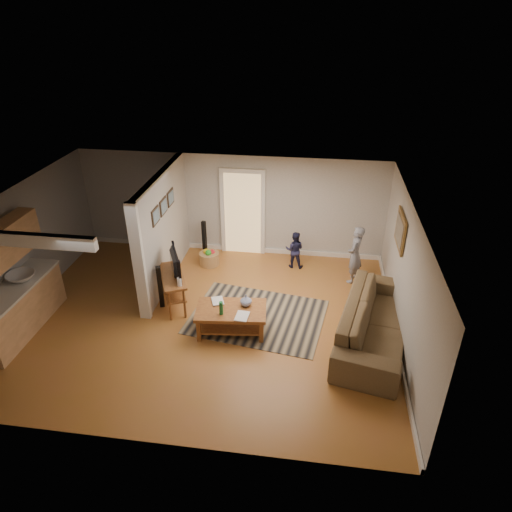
# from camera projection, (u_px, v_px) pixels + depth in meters

# --- Properties ---
(ground) EXTENTS (7.50, 7.50, 0.00)m
(ground) POSITION_uv_depth(u_px,v_px,m) (205.00, 319.00, 9.21)
(ground) COLOR #986526
(ground) RESTS_ON ground
(room_shell) EXTENTS (7.54, 6.02, 2.52)m
(room_shell) POSITION_uv_depth(u_px,v_px,m) (154.00, 242.00, 9.00)
(room_shell) COLOR #A4A19D
(room_shell) RESTS_ON ground
(area_rug) EXTENTS (2.89, 2.30, 0.01)m
(area_rug) POSITION_uv_depth(u_px,v_px,m) (257.00, 317.00, 9.27)
(area_rug) COLOR black
(area_rug) RESTS_ON ground
(sofa) EXTENTS (1.73, 3.06, 0.84)m
(sofa) POSITION_uv_depth(u_px,v_px,m) (373.00, 340.00, 8.64)
(sofa) COLOR #4B4425
(sofa) RESTS_ON ground
(coffee_table) EXTENTS (1.40, 0.90, 0.79)m
(coffee_table) POSITION_uv_depth(u_px,v_px,m) (232.00, 313.00, 8.69)
(coffee_table) COLOR #5E2C16
(coffee_table) RESTS_ON ground
(tv_console) EXTENTS (0.89, 1.24, 1.00)m
(tv_console) POSITION_uv_depth(u_px,v_px,m) (173.00, 278.00, 9.32)
(tv_console) COLOR #5E2C16
(tv_console) RESTS_ON ground
(speaker_left) EXTENTS (0.12, 0.12, 0.96)m
(speaker_left) POSITION_uv_depth(u_px,v_px,m) (160.00, 287.00, 9.38)
(speaker_left) COLOR black
(speaker_left) RESTS_ON ground
(speaker_right) EXTENTS (0.11, 0.11, 0.89)m
(speaker_right) POSITION_uv_depth(u_px,v_px,m) (204.00, 238.00, 11.41)
(speaker_right) COLOR black
(speaker_right) RESTS_ON ground
(toy_basket) EXTENTS (0.48, 0.48, 0.43)m
(toy_basket) POSITION_uv_depth(u_px,v_px,m) (209.00, 258.00, 11.05)
(toy_basket) COLOR #A47A47
(toy_basket) RESTS_ON ground
(child) EXTENTS (0.47, 0.58, 1.35)m
(child) POSITION_uv_depth(u_px,v_px,m) (352.00, 280.00, 10.49)
(child) COLOR gray
(child) RESTS_ON ground
(toddler) EXTENTS (0.46, 0.37, 0.92)m
(toddler) POSITION_uv_depth(u_px,v_px,m) (294.00, 266.00, 11.05)
(toddler) COLOR #1D1E3E
(toddler) RESTS_ON ground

